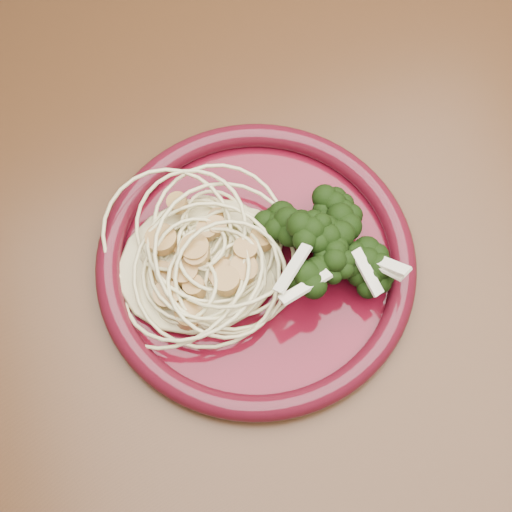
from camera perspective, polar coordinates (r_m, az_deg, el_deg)
The scene contains 6 objects.
dining_table at distance 0.66m, azimuth 9.13°, elevation -5.01°, with size 1.20×0.80×0.75m.
dinner_plate at distance 0.55m, azimuth -0.00°, elevation -0.45°, with size 0.31×0.31×0.02m.
spaghetti_pile at distance 0.54m, azimuth -4.52°, elevation -0.21°, with size 0.13×0.11×0.03m, color beige.
scallop_cluster at distance 0.51m, azimuth -4.78°, elevation 1.27°, with size 0.11×0.11×0.04m, color #B48541, non-canonical shape.
broccoli_pile at distance 0.54m, azimuth 5.58°, elevation 0.65°, with size 0.08×0.14×0.05m, color black.
onion_garnish at distance 0.51m, azimuth 5.88°, elevation 2.02°, with size 0.06×0.09×0.05m, color #EDEACB, non-canonical shape.
Camera 1 is at (-0.17, -0.15, 1.27)m, focal length 50.00 mm.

